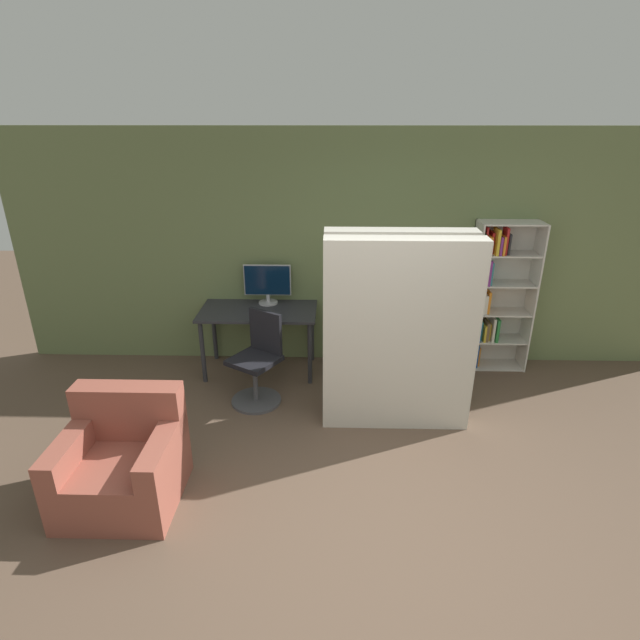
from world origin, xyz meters
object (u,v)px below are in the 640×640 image
armchair (123,461)px  bookshelf (493,296)px  office_chair (258,366)px  mattress_far (396,324)px  mattress_near (400,338)px  monitor (267,283)px

armchair → bookshelf: bearing=34.0°
office_chair → bookshelf: bearing=18.5°
office_chair → mattress_far: bearing=-4.3°
mattress_near → mattress_far: bearing=90.0°
monitor → mattress_near: size_ratio=0.29×
office_chair → mattress_near: bearing=-17.0°
mattress_far → bookshelf: bearing=38.5°
monitor → office_chair: monitor is taller
bookshelf → mattress_near: (-1.22, -1.29, 0.05)m
mattress_far → armchair: bearing=-148.8°
office_chair → mattress_far: size_ratio=0.52×
bookshelf → armchair: 4.20m
mattress_near → mattress_far: size_ratio=1.00×
monitor → armchair: monitor is taller
office_chair → mattress_far: 1.48m
monitor → mattress_far: bearing=-35.7°
office_chair → monitor: bearing=89.1°
bookshelf → armchair: bearing=-146.0°
office_chair → bookshelf: size_ratio=0.55×
mattress_near → mattress_far: mattress_near is taller
office_chair → armchair: 1.68m
monitor → bookshelf: (2.59, -0.01, -0.14)m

